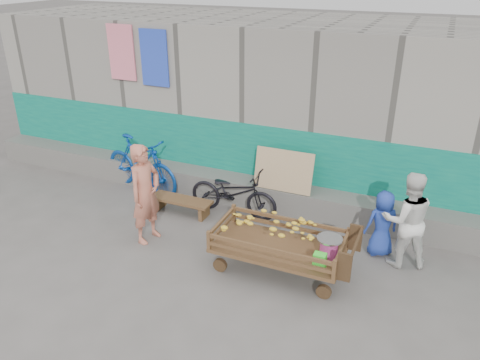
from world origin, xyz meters
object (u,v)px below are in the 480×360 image
at_px(banana_cart, 277,236).
at_px(child, 382,224).
at_px(bench, 181,203).
at_px(woman, 407,220).
at_px(bicycle_blue, 141,164).
at_px(vendor_man, 146,194).
at_px(bicycle_dark, 233,193).

height_order(banana_cart, child, child).
relative_size(bench, child, 1.07).
relative_size(woman, bicycle_blue, 0.80).
bearing_deg(bicycle_blue, banana_cart, -101.79).
bearing_deg(bicycle_blue, child, -82.83).
xyz_separation_m(banana_cart, bench, (-2.04, 0.93, -0.36)).
xyz_separation_m(bench, vendor_man, (-0.05, -0.93, 0.59)).
distance_m(bench, child, 3.33).
relative_size(bench, bicycle_blue, 0.61).
distance_m(child, bicycle_dark, 2.49).
height_order(bench, child, child).
relative_size(child, bicycle_blue, 0.57).
relative_size(banana_cart, vendor_man, 1.23).
distance_m(banana_cart, bicycle_dark, 1.75).
bearing_deg(bicycle_dark, child, -95.51).
distance_m(child, bicycle_blue, 4.45).
distance_m(bench, vendor_man, 1.10).
bearing_deg(vendor_man, bicycle_blue, 46.48).
xyz_separation_m(child, bicycle_blue, (-4.44, 0.40, 0.03)).
bearing_deg(banana_cart, bicycle_dark, 133.86).
height_order(child, bicycle_blue, bicycle_blue).
bearing_deg(bicycle_blue, woman, -84.07).
xyz_separation_m(banana_cart, vendor_man, (-2.10, 0.01, 0.23)).
height_order(bench, vendor_man, vendor_man).
bearing_deg(vendor_man, bench, 6.11).
distance_m(bench, bicycle_dark, 0.92).
bearing_deg(banana_cart, bench, 155.45).
distance_m(banana_cart, bicycle_blue, 3.47).
distance_m(banana_cart, bench, 2.28).
relative_size(bench, woman, 0.76).
relative_size(vendor_man, bicycle_dark, 1.00).
height_order(vendor_man, child, vendor_man).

